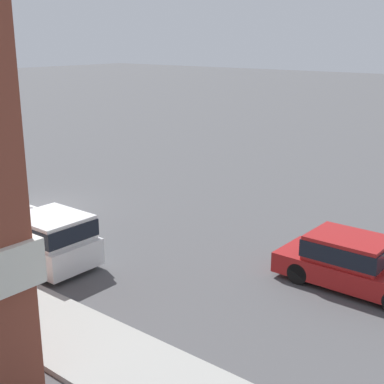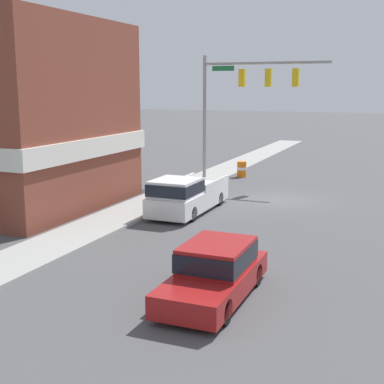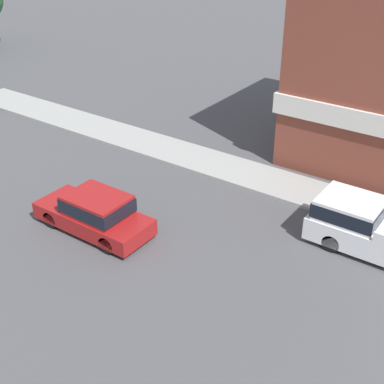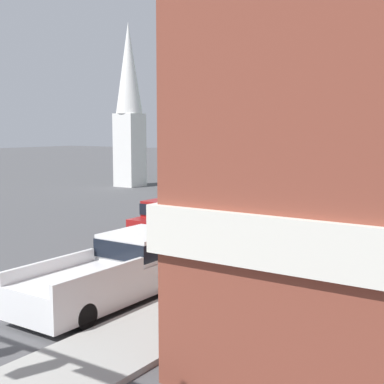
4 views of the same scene
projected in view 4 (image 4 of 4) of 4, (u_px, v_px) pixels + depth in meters
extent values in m
cube|color=#9E9E99|center=(52.00, 380.00, 10.32)|extent=(2.40, 60.00, 0.14)
cylinder|color=gray|center=(247.00, 141.00, 39.89)|extent=(0.22, 0.22, 7.97)
cylinder|color=gray|center=(287.00, 92.00, 37.69)|extent=(6.42, 0.18, 0.18)
cube|color=gold|center=(278.00, 104.00, 38.17)|extent=(0.36, 0.36, 1.05)
sphere|color=green|center=(277.00, 100.00, 37.97)|extent=(0.22, 0.22, 0.22)
cube|color=gold|center=(301.00, 104.00, 37.20)|extent=(0.36, 0.36, 1.05)
sphere|color=green|center=(300.00, 99.00, 37.00)|extent=(0.22, 0.22, 0.22)
cube|color=#196B38|center=(262.00, 97.00, 38.85)|extent=(1.40, 0.04, 0.30)
cylinder|color=black|center=(177.00, 218.00, 27.23)|extent=(0.22, 0.66, 0.66)
cylinder|color=black|center=(204.00, 222.00, 26.32)|extent=(0.22, 0.66, 0.66)
cylinder|color=black|center=(140.00, 227.00, 24.86)|extent=(0.22, 0.66, 0.66)
cylinder|color=black|center=(169.00, 231.00, 23.95)|extent=(0.22, 0.66, 0.66)
cube|color=maroon|center=(173.00, 221.00, 25.57)|extent=(1.86, 4.66, 0.63)
cube|color=maroon|center=(169.00, 207.00, 25.26)|extent=(1.71, 2.24, 0.74)
cube|color=black|center=(169.00, 207.00, 25.26)|extent=(1.73, 2.33, 0.52)
cylinder|color=black|center=(343.00, 193.00, 38.10)|extent=(0.22, 0.66, 0.66)
cylinder|color=black|center=(368.00, 194.00, 37.15)|extent=(0.22, 0.66, 0.66)
cylinder|color=black|center=(330.00, 197.00, 35.77)|extent=(0.22, 0.66, 0.66)
cylinder|color=black|center=(355.00, 199.00, 34.82)|extent=(0.22, 0.66, 0.66)
cube|color=#51565B|center=(349.00, 193.00, 36.44)|extent=(1.93, 4.57, 0.69)
cube|color=#51565B|center=(348.00, 184.00, 36.14)|extent=(1.77, 2.19, 0.56)
cube|color=black|center=(348.00, 184.00, 36.14)|extent=(1.79, 2.28, 0.39)
cylinder|color=black|center=(326.00, 182.00, 46.10)|extent=(0.22, 0.66, 0.66)
cylinder|color=black|center=(345.00, 183.00, 45.19)|extent=(0.22, 0.66, 0.66)
cylinder|color=black|center=(314.00, 184.00, 43.78)|extent=(0.22, 0.66, 0.66)
cylinder|color=black|center=(334.00, 186.00, 42.87)|extent=(0.22, 0.66, 0.66)
cube|color=silver|center=(330.00, 181.00, 44.46)|extent=(1.86, 4.54, 0.67)
cube|color=silver|center=(329.00, 174.00, 44.16)|extent=(1.71, 2.18, 0.65)
cube|color=black|center=(329.00, 174.00, 44.16)|extent=(1.73, 2.27, 0.46)
cylinder|color=black|center=(125.00, 273.00, 16.97)|extent=(0.22, 0.66, 0.66)
cylinder|color=black|center=(170.00, 282.00, 15.99)|extent=(0.22, 0.66, 0.66)
cylinder|color=black|center=(37.00, 303.00, 14.07)|extent=(0.22, 0.66, 0.66)
cylinder|color=black|center=(85.00, 316.00, 13.08)|extent=(0.22, 0.66, 0.66)
cube|color=white|center=(108.00, 282.00, 14.99)|extent=(2.00, 5.70, 0.85)
cube|color=white|center=(143.00, 244.00, 16.19)|extent=(1.90, 2.16, 0.75)
cube|color=black|center=(143.00, 244.00, 16.19)|extent=(1.92, 2.25, 0.53)
cube|color=white|center=(50.00, 266.00, 14.43)|extent=(0.12, 3.23, 0.35)
cube|color=white|center=(101.00, 277.00, 13.39)|extent=(0.12, 3.23, 0.35)
cube|color=white|center=(130.00, 150.00, 45.09)|extent=(2.01, 2.01, 6.13)
cone|color=white|center=(129.00, 68.00, 44.28)|extent=(2.21, 2.21, 7.49)
cylinder|color=#4C3823|center=(225.00, 161.00, 53.81)|extent=(0.44, 0.44, 3.19)
sphere|color=#336633|center=(225.00, 116.00, 53.28)|extent=(6.53, 6.53, 6.53)
cylinder|color=#4C3823|center=(285.00, 166.00, 50.36)|extent=(0.44, 0.44, 2.73)
sphere|color=#28562D|center=(286.00, 119.00, 49.84)|extent=(6.68, 6.68, 6.68)
cylinder|color=#4C3823|center=(358.00, 165.00, 49.33)|extent=(0.44, 0.44, 3.00)
sphere|color=#28562D|center=(360.00, 120.00, 48.83)|extent=(5.98, 5.98, 5.98)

